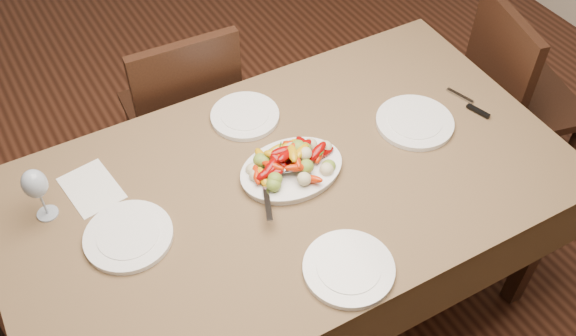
{
  "coord_description": "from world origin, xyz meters",
  "views": [
    {
      "loc": [
        -0.68,
        -1.23,
        2.32
      ],
      "look_at": [
        0.01,
        -0.06,
        0.82
      ],
      "focal_mm": 40.0,
      "sensor_mm": 36.0,
      "label": 1
    }
  ],
  "objects_px": {
    "serving_platter": "(291,171)",
    "plate_left": "(129,236)",
    "dining_table": "(288,248)",
    "chair_far": "(180,110)",
    "chair_right": "(526,101)",
    "plate_right": "(415,122)",
    "plate_far": "(245,116)",
    "wine_glass": "(39,193)",
    "plate_near": "(349,269)"
  },
  "relations": [
    {
      "from": "dining_table",
      "to": "chair_far",
      "type": "relative_size",
      "value": 1.94
    },
    {
      "from": "chair_right",
      "to": "plate_right",
      "type": "relative_size",
      "value": 3.49
    },
    {
      "from": "dining_table",
      "to": "chair_right",
      "type": "relative_size",
      "value": 1.94
    },
    {
      "from": "plate_left",
      "to": "wine_glass",
      "type": "distance_m",
      "value": 0.3
    },
    {
      "from": "chair_far",
      "to": "plate_far",
      "type": "bearing_deg",
      "value": 105.19
    },
    {
      "from": "chair_right",
      "to": "plate_left",
      "type": "relative_size",
      "value": 3.56
    },
    {
      "from": "serving_platter",
      "to": "chair_right",
      "type": "bearing_deg",
      "value": 2.78
    },
    {
      "from": "plate_right",
      "to": "dining_table",
      "type": "bearing_deg",
      "value": 179.91
    },
    {
      "from": "chair_far",
      "to": "plate_far",
      "type": "height_order",
      "value": "chair_far"
    },
    {
      "from": "chair_far",
      "to": "chair_right",
      "type": "distance_m",
      "value": 1.48
    },
    {
      "from": "plate_right",
      "to": "wine_glass",
      "type": "height_order",
      "value": "wine_glass"
    },
    {
      "from": "wine_glass",
      "to": "plate_left",
      "type": "bearing_deg",
      "value": -49.72
    },
    {
      "from": "plate_far",
      "to": "plate_near",
      "type": "distance_m",
      "value": 0.72
    },
    {
      "from": "dining_table",
      "to": "plate_left",
      "type": "distance_m",
      "value": 0.66
    },
    {
      "from": "chair_far",
      "to": "wine_glass",
      "type": "relative_size",
      "value": 4.64
    },
    {
      "from": "dining_table",
      "to": "plate_near",
      "type": "xyz_separation_m",
      "value": [
        -0.03,
        -0.38,
        0.39
      ]
    },
    {
      "from": "plate_right",
      "to": "wine_glass",
      "type": "xyz_separation_m",
      "value": [
        -1.22,
        0.26,
        0.09
      ]
    },
    {
      "from": "chair_right",
      "to": "plate_near",
      "type": "bearing_deg",
      "value": 124.7
    },
    {
      "from": "serving_platter",
      "to": "plate_left",
      "type": "height_order",
      "value": "serving_platter"
    },
    {
      "from": "dining_table",
      "to": "chair_right",
      "type": "height_order",
      "value": "chair_right"
    },
    {
      "from": "chair_far",
      "to": "plate_left",
      "type": "xyz_separation_m",
      "value": [
        -0.46,
        -0.74,
        0.29
      ]
    },
    {
      "from": "serving_platter",
      "to": "chair_far",
      "type": "bearing_deg",
      "value": 96.84
    },
    {
      "from": "plate_right",
      "to": "plate_near",
      "type": "height_order",
      "value": "same"
    },
    {
      "from": "chair_far",
      "to": "serving_platter",
      "type": "height_order",
      "value": "chair_far"
    },
    {
      "from": "plate_near",
      "to": "plate_left",
      "type": "bearing_deg",
      "value": 139.32
    },
    {
      "from": "chair_right",
      "to": "plate_right",
      "type": "xyz_separation_m",
      "value": [
        -0.72,
        -0.08,
        0.29
      ]
    },
    {
      "from": "plate_right",
      "to": "chair_far",
      "type": "bearing_deg",
      "value": 126.51
    },
    {
      "from": "chair_right",
      "to": "plate_far",
      "type": "bearing_deg",
      "value": 92.9
    },
    {
      "from": "plate_left",
      "to": "chair_far",
      "type": "bearing_deg",
      "value": 58.0
    },
    {
      "from": "chair_right",
      "to": "serving_platter",
      "type": "height_order",
      "value": "chair_right"
    },
    {
      "from": "dining_table",
      "to": "chair_far",
      "type": "xyz_separation_m",
      "value": [
        -0.07,
        0.79,
        0.1
      ]
    },
    {
      "from": "chair_right",
      "to": "plate_left",
      "type": "bearing_deg",
      "value": 105.61
    },
    {
      "from": "chair_far",
      "to": "plate_near",
      "type": "height_order",
      "value": "chair_far"
    },
    {
      "from": "plate_far",
      "to": "plate_near",
      "type": "xyz_separation_m",
      "value": [
        -0.05,
        -0.71,
        0.0
      ]
    },
    {
      "from": "dining_table",
      "to": "plate_near",
      "type": "relative_size",
      "value": 6.92
    },
    {
      "from": "plate_right",
      "to": "wine_glass",
      "type": "distance_m",
      "value": 1.26
    },
    {
      "from": "serving_platter",
      "to": "dining_table",
      "type": "bearing_deg",
      "value": -140.47
    },
    {
      "from": "plate_left",
      "to": "plate_far",
      "type": "relative_size",
      "value": 1.1
    },
    {
      "from": "chair_right",
      "to": "serving_platter",
      "type": "distance_m",
      "value": 1.25
    },
    {
      "from": "plate_right",
      "to": "plate_near",
      "type": "xyz_separation_m",
      "value": [
        -0.54,
        -0.38,
        0.0
      ]
    },
    {
      "from": "chair_far",
      "to": "plate_right",
      "type": "height_order",
      "value": "chair_far"
    },
    {
      "from": "plate_far",
      "to": "chair_far",
      "type": "bearing_deg",
      "value": 100.71
    },
    {
      "from": "dining_table",
      "to": "plate_left",
      "type": "xyz_separation_m",
      "value": [
        -0.53,
        0.05,
        0.39
      ]
    },
    {
      "from": "chair_far",
      "to": "plate_right",
      "type": "relative_size",
      "value": 3.49
    },
    {
      "from": "serving_platter",
      "to": "plate_right",
      "type": "bearing_deg",
      "value": -2.6
    },
    {
      "from": "chair_far",
      "to": "plate_right",
      "type": "xyz_separation_m",
      "value": [
        0.58,
        -0.79,
        0.29
      ]
    },
    {
      "from": "serving_platter",
      "to": "plate_right",
      "type": "height_order",
      "value": "serving_platter"
    },
    {
      "from": "chair_far",
      "to": "plate_left",
      "type": "relative_size",
      "value": 3.56
    },
    {
      "from": "chair_right",
      "to": "wine_glass",
      "type": "bearing_deg",
      "value": 99.21
    },
    {
      "from": "plate_far",
      "to": "wine_glass",
      "type": "height_order",
      "value": "wine_glass"
    }
  ]
}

